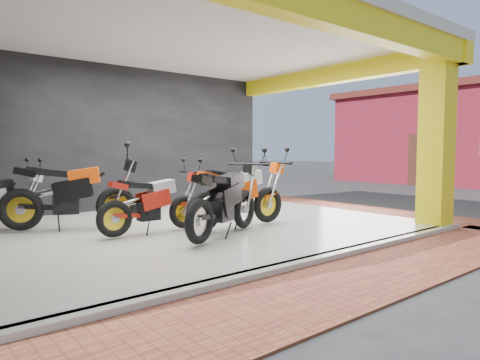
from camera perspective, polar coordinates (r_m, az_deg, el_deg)
name	(u,v)px	position (r m, az deg, el deg)	size (l,w,h in m)	color
ground	(263,250)	(6.53, 3.09, -9.31)	(80.00, 80.00, 0.00)	#2D2D30
showroom_floor	(191,228)	(8.09, -6.53, -6.39)	(8.00, 6.00, 0.10)	silver
showroom_ceiling	(190,34)	(8.23, -6.74, 18.74)	(8.40, 6.40, 0.20)	beige
back_wall	(121,140)	(10.70, -15.62, 5.17)	(8.20, 0.20, 3.50)	black
corner_column	(437,137)	(8.95, 24.74, 5.21)	(0.50, 0.50, 3.50)	yellow
header_beam_front	(317,9)	(5.94, 10.21, 21.55)	(8.40, 0.30, 0.40)	yellow
header_beam_right	(331,75)	(10.80, 12.03, 13.48)	(0.30, 6.40, 0.40)	yellow
floor_kerb	(315,260)	(5.83, 9.96, -10.50)	(8.00, 0.20, 0.10)	silver
paver_front	(365,276)	(5.38, 16.38, -12.23)	(9.00, 1.40, 0.03)	#984F32
paver_right	(349,208)	(11.38, 14.32, -3.64)	(1.40, 7.00, 0.03)	#984F32
moto_hero	(268,187)	(8.14, 3.74, -0.98)	(2.29, 0.85, 1.40)	#E84909
moto_row_a	(184,195)	(7.61, -7.47, -2.05)	(1.99, 0.74, 1.21)	#B11E12
moto_row_b	(244,191)	(7.54, 0.54, -1.41)	(2.27, 0.84, 1.39)	black
moto_row_c	(116,187)	(8.01, -16.15, -0.89)	(2.43, 0.90, 1.49)	black
moto_row_d	(25,195)	(8.58, -26.69, -1.76)	(1.99, 0.74, 1.21)	#A5A8AD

